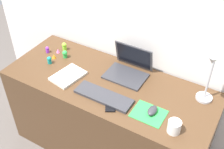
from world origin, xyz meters
TOP-DOWN VIEW (x-y plane):
  - ground_plane at (0.00, 0.00)m, footprint 6.00×6.00m
  - back_wall at (0.00, 0.35)m, footprint 2.76×0.05m
  - desk at (0.00, 0.00)m, footprint 1.56×0.63m
  - laptop at (0.07, 0.18)m, footprint 0.30×0.26m
  - keyboard at (0.05, -0.15)m, footprint 0.41×0.13m
  - mousepad at (0.38, -0.13)m, footprint 0.21×0.17m
  - mouse at (0.39, -0.11)m, footprint 0.06×0.10m
  - cell_phone at (0.13, -0.19)m, footprint 0.12×0.14m
  - desk_lamp at (0.64, 0.16)m, footprint 0.11×0.16m
  - notebook_pad at (-0.29, -0.09)m, footprint 0.21×0.27m
  - coffee_mug at (0.57, -0.19)m, footprint 0.08×0.08m
  - toy_figurine_pink at (-0.56, 0.12)m, footprint 0.03×0.03m
  - toy_figurine_teal at (-0.52, -0.03)m, footprint 0.03×0.03m
  - toy_figurine_orange at (-0.54, 0.04)m, footprint 0.03×0.03m
  - toy_figurine_lime at (-0.54, 0.18)m, footprint 0.04×0.04m
  - toy_figurine_green at (-0.46, 0.09)m, footprint 0.04×0.04m
  - toy_figurine_purple at (-0.63, 0.08)m, footprint 0.03×0.03m

SIDE VIEW (x-z plane):
  - ground_plane at x=0.00m, z-range 0.00..0.00m
  - desk at x=0.00m, z-range 0.00..0.74m
  - mousepad at x=0.38m, z-range 0.74..0.74m
  - cell_phone at x=0.13m, z-range 0.74..0.75m
  - keyboard at x=0.05m, z-range 0.74..0.76m
  - notebook_pad at x=-0.29m, z-range 0.74..0.76m
  - toy_figurine_pink at x=-0.56m, z-range 0.74..0.78m
  - toy_figurine_orange at x=-0.54m, z-range 0.74..0.78m
  - mouse at x=0.39m, z-range 0.74..0.78m
  - toy_figurine_purple at x=-0.63m, z-range 0.74..0.80m
  - toy_figurine_teal at x=-0.52m, z-range 0.74..0.80m
  - toy_figurine_green at x=-0.46m, z-range 0.74..0.81m
  - toy_figurine_lime at x=-0.54m, z-range 0.74..0.81m
  - coffee_mug at x=0.57m, z-range 0.74..0.82m
  - back_wall at x=0.00m, z-range 0.00..1.59m
  - laptop at x=0.07m, z-range 0.69..0.90m
  - desk_lamp at x=0.64m, z-range 0.73..1.13m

